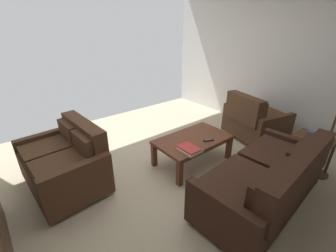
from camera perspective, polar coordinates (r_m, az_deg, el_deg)
ground_plane at (r=3.43m, az=-0.36°, el=-10.58°), size 5.11×4.90×0.01m
wall_left at (r=4.85m, az=25.04°, el=15.97°), size 0.12×4.90×2.85m
sofa_main at (r=2.83m, az=24.38°, el=-12.69°), size 1.84×0.93×0.83m
loveseat_near at (r=3.19m, az=-24.76°, el=-8.26°), size 0.91×1.24×0.85m
coffee_table at (r=3.38m, az=6.47°, el=-4.12°), size 1.14×0.67×0.42m
end_table at (r=3.65m, az=33.18°, el=-4.04°), size 0.48×0.48×0.57m
armchair_side at (r=4.38m, az=21.26°, el=1.41°), size 1.00×1.14×0.87m
coffee_mug at (r=3.55m, az=32.86°, el=-1.98°), size 0.10×0.08×0.10m
book_stack at (r=3.02m, az=5.54°, el=-5.97°), size 0.24×0.30×0.05m
tv_remote at (r=3.31m, az=10.44°, el=-3.61°), size 0.16×0.10×0.02m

